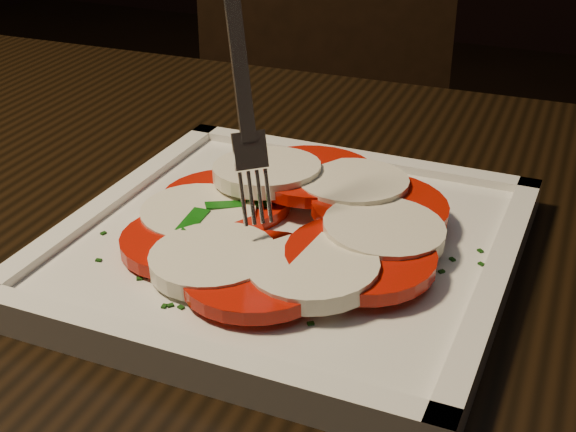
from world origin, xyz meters
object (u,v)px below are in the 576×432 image
(chair, at_px, (320,122))
(table, at_px, (137,389))
(fork, at_px, (237,67))
(plate, at_px, (288,248))

(chair, bearing_deg, table, -95.37)
(fork, bearing_deg, chair, 64.85)
(table, bearing_deg, fork, 34.47)
(chair, distance_m, fork, 0.85)
(table, distance_m, chair, 0.82)
(table, distance_m, plate, 0.15)
(chair, height_order, plate, chair)
(plate, distance_m, fork, 0.12)
(table, height_order, plate, plate)
(table, height_order, chair, chair)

